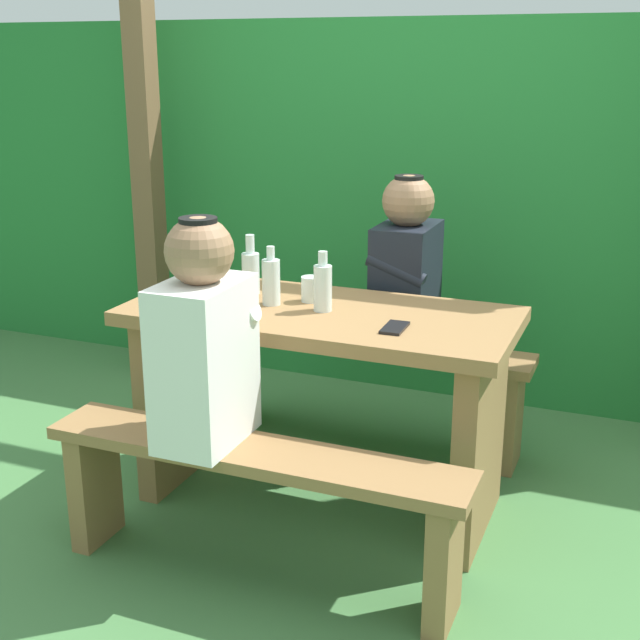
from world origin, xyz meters
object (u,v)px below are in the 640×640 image
at_px(bottle_left, 323,286).
at_px(bottle_right, 271,281).
at_px(cell_phone, 395,328).
at_px(bottle_center, 251,270).
at_px(person_white_shirt, 204,341).
at_px(person_black_coat, 406,270).
at_px(drinking_glass, 311,289).
at_px(bench_near, 254,486).
at_px(picnic_table, 320,374).
at_px(bench_far, 368,371).

height_order(bottle_left, bottle_right, same).
bearing_deg(cell_phone, bottle_center, 159.63).
xyz_separation_m(person_white_shirt, bottle_right, (-0.03, 0.55, 0.06)).
bearing_deg(bottle_right, person_black_coat, 58.12).
bearing_deg(person_white_shirt, drinking_glass, 81.74).
distance_m(bench_near, drinking_glass, 0.80).
bearing_deg(bench_near, person_white_shirt, 178.84).
relative_size(person_white_shirt, bottle_center, 3.16).
bearing_deg(bottle_right, bottle_left, -1.35).
bearing_deg(picnic_table, bench_far, 90.00).
bearing_deg(drinking_glass, person_white_shirt, -98.26).
distance_m(picnic_table, cell_phone, 0.42).
relative_size(person_white_shirt, bottle_left, 3.32).
height_order(bench_near, bottle_right, bottle_right).
bearing_deg(cell_phone, picnic_table, 158.04).
distance_m(bottle_left, cell_phone, 0.33).
xyz_separation_m(person_white_shirt, bottle_center, (-0.16, 0.65, 0.06)).
distance_m(bottle_right, cell_phone, 0.53).
relative_size(person_black_coat, bottle_center, 3.16).
xyz_separation_m(picnic_table, bottle_left, (0.01, -0.01, 0.34)).
xyz_separation_m(bench_far, bottle_left, (0.01, -0.56, 0.52)).
relative_size(bottle_right, bottle_center, 0.95).
bearing_deg(bottle_left, cell_phone, -19.90).
xyz_separation_m(bench_near, bottle_center, (-0.33, 0.66, 0.52)).
relative_size(picnic_table, cell_phone, 10.00).
height_order(drinking_glass, bottle_center, bottle_center).
distance_m(person_black_coat, bottle_center, 0.66).
bearing_deg(person_white_shirt, picnic_table, 73.44).
bearing_deg(person_black_coat, bench_far, 178.78).
height_order(bench_far, person_white_shirt, person_white_shirt).
bearing_deg(bottle_center, picnic_table, -17.49).
xyz_separation_m(person_black_coat, bottle_center, (-0.48, -0.45, 0.06)).
xyz_separation_m(drinking_glass, bottle_left, (0.09, -0.09, 0.04)).
relative_size(bench_far, bottle_left, 6.46).
distance_m(person_white_shirt, bottle_center, 0.68).
bearing_deg(person_white_shirt, bottle_right, 92.73).
relative_size(bench_far, bottle_center, 6.14).
distance_m(person_black_coat, bottle_right, 0.66).
relative_size(bottle_left, bottle_center, 0.95).
bearing_deg(bench_near, bottle_left, 88.45).
bearing_deg(cell_phone, bench_far, 113.91).
bearing_deg(cell_phone, bottle_right, 165.99).
xyz_separation_m(bench_far, cell_phone, (0.32, -0.67, 0.44)).
relative_size(bench_far, cell_phone, 10.00).
bearing_deg(bottle_left, bench_near, -91.55).
bearing_deg(person_black_coat, cell_phone, -76.49).
bearing_deg(bottle_center, person_black_coat, 42.89).
distance_m(bench_far, bottle_center, 0.76).
height_order(picnic_table, drinking_glass, drinking_glass).
bearing_deg(drinking_glass, bottle_center, 175.96).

